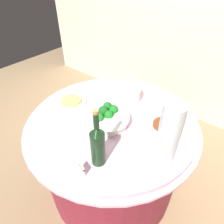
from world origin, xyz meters
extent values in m
plane|color=#9E7F5B|center=(0.00, 0.00, 0.00)|extent=(6.00, 6.00, 0.00)
cylinder|color=maroon|center=(0.00, 0.00, 0.34)|extent=(1.01, 1.01, 0.69)
cylinder|color=#E0B2C6|center=(0.00, 0.00, 0.70)|extent=(1.16, 1.16, 0.02)
cylinder|color=#E0B2C6|center=(0.00, 0.00, 0.72)|extent=(1.10, 1.10, 0.03)
cylinder|color=white|center=(0.01, -0.07, 0.77)|extent=(0.26, 0.26, 0.05)
cylinder|color=white|center=(0.01, -0.07, 0.80)|extent=(0.28, 0.28, 0.01)
sphere|color=#19691E|center=(-0.04, 0.00, 0.82)|extent=(0.06, 0.06, 0.06)
sphere|color=#197A1E|center=(0.01, 0.00, 0.81)|extent=(0.06, 0.06, 0.06)
sphere|color=#19761E|center=(-0.01, -0.11, 0.81)|extent=(0.05, 0.05, 0.05)
sphere|color=#197A1E|center=(0.01, 0.01, 0.81)|extent=(0.05, 0.05, 0.05)
sphere|color=#19721E|center=(0.02, -0.05, 0.81)|extent=(0.06, 0.06, 0.06)
sphere|color=#19581E|center=(-0.03, -0.05, 0.82)|extent=(0.06, 0.06, 0.06)
cylinder|color=white|center=(-0.05, 0.23, 0.74)|extent=(0.21, 0.21, 0.01)
cylinder|color=white|center=(-0.05, 0.23, 0.76)|extent=(0.21, 0.21, 0.01)
cylinder|color=white|center=(-0.05, 0.23, 0.77)|extent=(0.21, 0.21, 0.01)
cylinder|color=white|center=(-0.05, 0.23, 0.78)|extent=(0.21, 0.21, 0.01)
cylinder|color=white|center=(-0.05, 0.23, 0.79)|extent=(0.21, 0.21, 0.01)
cylinder|color=white|center=(-0.05, 0.23, 0.80)|extent=(0.21, 0.21, 0.01)
cylinder|color=white|center=(-0.05, 0.23, 0.80)|extent=(0.21, 0.21, 0.01)
cylinder|color=white|center=(-0.05, 0.23, 0.81)|extent=(0.21, 0.21, 0.01)
cylinder|color=white|center=(-0.05, 0.23, 0.82)|extent=(0.21, 0.21, 0.01)
cylinder|color=white|center=(-0.05, 0.23, 0.83)|extent=(0.21, 0.21, 0.01)
cylinder|color=black|center=(0.17, -0.32, 0.84)|extent=(0.07, 0.07, 0.20)
cone|color=black|center=(0.17, -0.32, 0.96)|extent=(0.07, 0.07, 0.04)
cylinder|color=black|center=(0.17, -0.32, 1.02)|extent=(0.03, 0.03, 0.08)
cylinder|color=#B2844C|center=(0.17, -0.32, 1.07)|extent=(0.03, 0.03, 0.02)
cylinder|color=silver|center=(0.42, -0.08, 0.91)|extent=(0.11, 0.11, 0.34)
sphere|color=#E5B26B|center=(0.44, -0.08, 0.78)|extent=(0.06, 0.06, 0.06)
sphere|color=#E5B26B|center=(0.41, -0.06, 0.78)|extent=(0.06, 0.06, 0.06)
sphere|color=#E5B26B|center=(0.41, -0.09, 0.78)|extent=(0.06, 0.06, 0.06)
sphere|color=#72C64C|center=(0.43, -0.06, 0.83)|extent=(0.06, 0.06, 0.06)
sphere|color=#72C64C|center=(0.40, -0.07, 0.83)|extent=(0.06, 0.06, 0.06)
sphere|color=#72C64C|center=(0.42, -0.10, 0.83)|extent=(0.06, 0.06, 0.06)
sphere|color=red|center=(0.42, -0.06, 0.89)|extent=(0.06, 0.06, 0.06)
sphere|color=red|center=(0.40, -0.08, 0.89)|extent=(0.06, 0.06, 0.06)
sphere|color=red|center=(0.43, -0.09, 0.89)|extent=(0.06, 0.06, 0.06)
sphere|color=#E5B26B|center=(0.41, -0.05, 0.94)|extent=(0.06, 0.06, 0.06)
sphere|color=#E5B26B|center=(0.40, -0.09, 0.94)|extent=(0.06, 0.06, 0.06)
sphere|color=#E5B26B|center=(0.44, -0.08, 0.94)|extent=(0.06, 0.06, 0.06)
sphere|color=#72C64C|center=(0.40, -0.06, 0.99)|extent=(0.06, 0.06, 0.06)
sphere|color=#72C64C|center=(0.41, -0.10, 0.99)|extent=(0.06, 0.06, 0.06)
sphere|color=#72C64C|center=(0.44, -0.07, 0.99)|extent=(0.06, 0.06, 0.06)
cylinder|color=silver|center=(-0.19, -0.24, 0.74)|extent=(0.11, 0.12, 0.01)
cylinder|color=silver|center=(-0.16, -0.26, 0.74)|extent=(0.11, 0.12, 0.01)
sphere|color=silver|center=(-0.23, -0.31, 0.74)|extent=(0.01, 0.01, 0.01)
cylinder|color=white|center=(-0.34, -0.06, 0.75)|extent=(0.22, 0.22, 0.01)
cylinder|color=#EACC60|center=(-0.34, -0.06, 0.76)|extent=(0.15, 0.15, 0.02)
cylinder|color=white|center=(0.31, 0.13, 0.75)|extent=(0.22, 0.22, 0.01)
cylinder|color=brown|center=(0.31, 0.13, 0.76)|extent=(0.13, 0.13, 0.02)
cube|color=white|center=(0.26, 0.31, 0.77)|extent=(0.05, 0.01, 0.05)
cube|color=maroon|center=(0.26, 0.31, 0.79)|extent=(0.05, 0.01, 0.01)
cube|color=white|center=(0.15, -0.42, 0.77)|extent=(0.05, 0.02, 0.05)
cube|color=maroon|center=(0.15, -0.42, 0.79)|extent=(0.05, 0.02, 0.01)
camera|label=1|loc=(0.63, -0.79, 1.58)|focal=31.64mm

